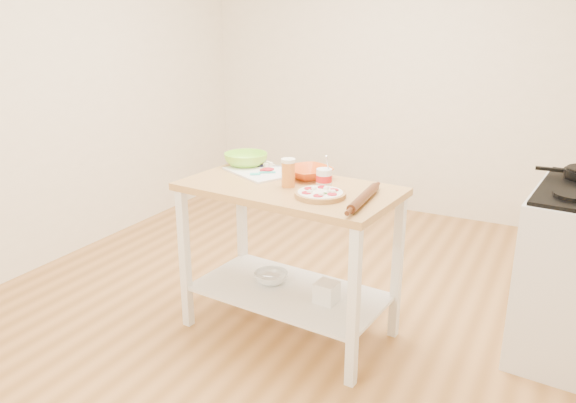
# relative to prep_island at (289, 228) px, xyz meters

# --- Properties ---
(room_shell) EXTENTS (4.04, 4.54, 2.74)m
(room_shell) POSITION_rel_prep_island_xyz_m (-0.07, 0.24, 0.70)
(room_shell) COLOR #B98044
(room_shell) RESTS_ON ground
(prep_island) EXTENTS (1.24, 0.75, 0.90)m
(prep_island) POSITION_rel_prep_island_xyz_m (0.00, 0.00, 0.00)
(prep_island) COLOR tan
(prep_island) RESTS_ON ground
(pizza) EXTENTS (0.27, 0.27, 0.04)m
(pizza) POSITION_rel_prep_island_xyz_m (0.23, -0.10, 0.27)
(pizza) COLOR tan
(pizza) RESTS_ON prep_island
(cutting_board) EXTENTS (0.49, 0.45, 0.04)m
(cutting_board) POSITION_rel_prep_island_xyz_m (-0.28, 0.17, 0.26)
(cutting_board) COLOR white
(cutting_board) RESTS_ON prep_island
(spatula) EXTENTS (0.13, 0.12, 0.01)m
(spatula) POSITION_rel_prep_island_xyz_m (-0.24, 0.10, 0.27)
(spatula) COLOR #38D2C3
(spatula) RESTS_ON cutting_board
(knife) EXTENTS (0.25, 0.14, 0.01)m
(knife) POSITION_rel_prep_island_xyz_m (-0.30, 0.26, 0.27)
(knife) COLOR silver
(knife) RESTS_ON cutting_board
(orange_bowl) EXTENTS (0.35, 0.35, 0.06)m
(orange_bowl) POSITION_rel_prep_island_xyz_m (0.03, 0.19, 0.28)
(orange_bowl) COLOR #D14F14
(orange_bowl) RESTS_ON prep_island
(green_bowl) EXTENTS (0.27, 0.27, 0.08)m
(green_bowl) POSITION_rel_prep_island_xyz_m (-0.43, 0.25, 0.29)
(green_bowl) COLOR #92E33B
(green_bowl) RESTS_ON prep_island
(beer_pint) EXTENTS (0.08, 0.08, 0.16)m
(beer_pint) POSITION_rel_prep_island_xyz_m (0.00, -0.02, 0.33)
(beer_pint) COLOR orange
(beer_pint) RESTS_ON prep_island
(yogurt_tub) EXTENTS (0.09, 0.09, 0.19)m
(yogurt_tub) POSITION_rel_prep_island_xyz_m (0.18, 0.06, 0.30)
(yogurt_tub) COLOR white
(yogurt_tub) RESTS_ON prep_island
(rolling_pin) EXTENTS (0.07, 0.41, 0.05)m
(rolling_pin) POSITION_rel_prep_island_xyz_m (0.47, -0.09, 0.27)
(rolling_pin) COLOR #552913
(rolling_pin) RESTS_ON prep_island
(shelf_glass_bowl) EXTENTS (0.27, 0.27, 0.06)m
(shelf_glass_bowl) POSITION_rel_prep_island_xyz_m (-0.14, 0.04, -0.36)
(shelf_glass_bowl) COLOR silver
(shelf_glass_bowl) RESTS_ON prep_island
(shelf_bin) EXTENTS (0.13, 0.13, 0.12)m
(shelf_bin) POSITION_rel_prep_island_xyz_m (0.25, -0.03, -0.33)
(shelf_bin) COLOR white
(shelf_bin) RESTS_ON prep_island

